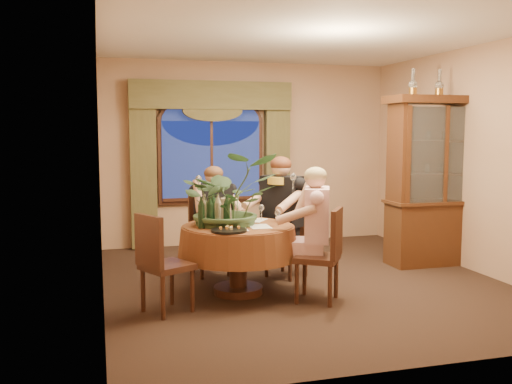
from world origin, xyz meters
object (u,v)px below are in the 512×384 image
object	(u,v)px
wine_bottle_2	(210,211)
wine_bottle_3	(204,210)
wine_bottle_4	(213,209)
chair_back_right	(286,237)
olive_bowl	(246,223)
wine_bottle_1	(201,212)
china_cabinet	(436,181)
person_pink	(317,232)
person_back	(213,221)
person_scarf	(282,217)
oil_lamp_right	(465,83)
wine_bottle_0	(218,210)
stoneware_vase	(225,211)
wine_bottle_5	(227,211)
centerpiece_plant	(229,164)
dining_table	(238,259)
oil_lamp_center	(439,83)
chair_right	(317,255)
chair_front_left	(167,263)
chair_back	(210,236)
oil_lamp_left	(413,82)

from	to	relation	value
wine_bottle_2	wine_bottle_3	size ratio (longest dim) A/B	1.00
wine_bottle_4	chair_back_right	bearing A→B (deg)	23.47
olive_bowl	wine_bottle_1	xyz separation A→B (m)	(-0.48, -0.03, 0.14)
china_cabinet	person_pink	xyz separation A→B (m)	(-2.06, -0.99, -0.41)
olive_bowl	person_back	bearing A→B (deg)	101.12
china_cabinet	person_scarf	world-z (taller)	china_cabinet
oil_lamp_right	wine_bottle_0	size ratio (longest dim) A/B	1.03
stoneware_vase	wine_bottle_2	bearing A→B (deg)	-139.18
olive_bowl	person_pink	bearing A→B (deg)	-19.67
person_pink	olive_bowl	bearing A→B (deg)	92.88
olive_bowl	wine_bottle_1	size ratio (longest dim) A/B	0.51
wine_bottle_3	wine_bottle_5	xyz separation A→B (m)	(0.20, -0.18, 0.00)
wine_bottle_5	centerpiece_plant	bearing A→B (deg)	68.78
dining_table	oil_lamp_center	bearing A→B (deg)	13.25
china_cabinet	wine_bottle_0	xyz separation A→B (m)	(-3.04, -0.63, -0.18)
chair_right	wine_bottle_0	size ratio (longest dim) A/B	2.91
wine_bottle_0	person_pink	bearing A→B (deg)	-20.10
wine_bottle_2	wine_bottle_3	distance (m)	0.14
oil_lamp_right	chair_front_left	world-z (taller)	oil_lamp_right
chair_right	chair_back	world-z (taller)	same
person_pink	wine_bottle_5	xyz separation A→B (m)	(-0.92, 0.24, 0.22)
china_cabinet	wine_bottle_3	world-z (taller)	china_cabinet
oil_lamp_left	person_scarf	bearing A→B (deg)	-175.10
wine_bottle_4	wine_bottle_5	bearing A→B (deg)	-64.88
wine_bottle_2	wine_bottle_5	world-z (taller)	same
person_back	wine_bottle_4	bearing A→B (deg)	71.25
person_scarf	wine_bottle_1	distance (m)	1.25
chair_back_right	chair_back	xyz separation A→B (m)	(-0.87, 0.32, 0.00)
chair_right	wine_bottle_5	size ratio (longest dim) A/B	2.91
chair_back	person_pink	world-z (taller)	person_pink
person_back	chair_right	bearing A→B (deg)	115.03
chair_front_left	person_back	bearing A→B (deg)	122.62
chair_back_right	chair_right	bearing A→B (deg)	141.85
chair_back_right	chair_front_left	distance (m)	1.83
wine_bottle_4	chair_right	bearing A→B (deg)	-32.58
stoneware_vase	wine_bottle_5	distance (m)	0.23
person_pink	wine_bottle_5	size ratio (longest dim) A/B	4.20
wine_bottle_2	wine_bottle_1	bearing A→B (deg)	-150.05
chair_back	person_pink	distance (m)	1.52
dining_table	wine_bottle_3	bearing A→B (deg)	164.55
chair_back_right	stoneware_vase	size ratio (longest dim) A/B	3.47
wine_bottle_0	centerpiece_plant	bearing A→B (deg)	19.02
chair_back_right	person_scarf	world-z (taller)	person_scarf
wine_bottle_0	olive_bowl	bearing A→B (deg)	-21.20
oil_lamp_right	wine_bottle_0	bearing A→B (deg)	-169.60
olive_bowl	oil_lamp_center	bearing A→B (deg)	14.92
chair_back_right	dining_table	bearing A→B (deg)	90.00
oil_lamp_right	person_pink	xyz separation A→B (m)	(-2.44, -0.99, -1.68)
olive_bowl	wine_bottle_4	bearing A→B (deg)	146.96
oil_lamp_right	centerpiece_plant	xyz separation A→B (m)	(-3.29, -0.58, -0.96)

